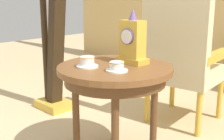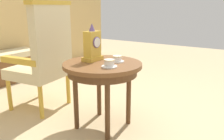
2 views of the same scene
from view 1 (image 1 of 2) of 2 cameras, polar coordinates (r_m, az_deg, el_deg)
side_table at (r=1.90m, az=0.55°, el=-1.43°), size 0.70×0.70×0.61m
teacup_left at (r=1.85m, az=-4.53°, el=1.43°), size 0.13×0.13×0.06m
teacup_right at (r=1.74m, az=0.89°, el=0.57°), size 0.12×0.12×0.06m
mantel_clock at (r=1.93m, az=3.73°, el=5.17°), size 0.19×0.11×0.34m
armchair at (r=2.46m, az=12.51°, el=3.26°), size 0.60×0.59×1.14m
harp at (r=2.74m, az=-10.72°, el=7.91°), size 0.40×0.24×1.86m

